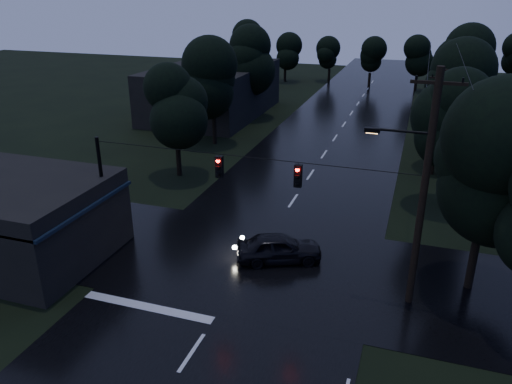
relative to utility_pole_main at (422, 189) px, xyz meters
The scene contains 16 objects.
main_road 21.06m from the utility_pole_main, 111.30° to the left, with size 12.00×120.00×0.02m, color black.
cross_street 9.14m from the utility_pole_main, behind, with size 60.00×9.00×0.02m, color black.
building_far_right 24.12m from the utility_pole_main, 74.01° to the left, with size 10.00×14.00×4.40m, color black.
building_far_left 36.15m from the utility_pole_main, 126.44° to the left, with size 10.00×16.00×5.00m, color black.
utility_pole_main is the anchor object (origin of this frame).
utility_pole_far 17.08m from the utility_pole_main, 87.00° to the left, with size 2.00×0.30×7.50m.
anchor_pole_left 15.08m from the utility_pole_main, behind, with size 0.18×0.18×6.00m, color black.
span_signals 6.85m from the utility_pole_main, behind, with size 15.00×0.37×1.12m.
tree_corner_near 3.35m from the utility_pole_main, 37.67° to the left, with size 4.48×4.48×9.44m.
tree_left_a 19.76m from the utility_pole_main, 146.16° to the left, with size 3.92×3.92×8.26m.
tree_left_b 25.50m from the utility_pole_main, 131.84° to the left, with size 4.20×4.20×8.85m.
tree_left_c 33.94m from the utility_pole_main, 121.27° to the left, with size 4.48×4.48×9.44m.
tree_right_a 11.12m from the utility_pole_main, 81.77° to the left, with size 4.20×4.20×8.85m.
tree_right_b 19.14m from the utility_pole_main, 83.42° to the left, with size 4.48×4.48×9.44m.
tree_right_c 29.16m from the utility_pole_main, 84.50° to the left, with size 4.76×4.76×10.03m.
car 7.86m from the utility_pole_main, 165.92° to the left, with size 1.69×4.20×1.43m, color black.
Camera 1 is at (6.98, -8.34, 12.62)m, focal length 35.00 mm.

